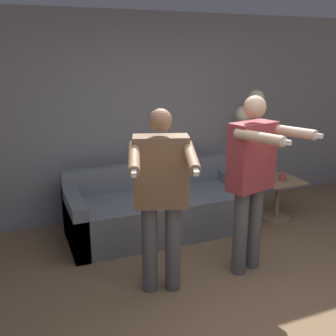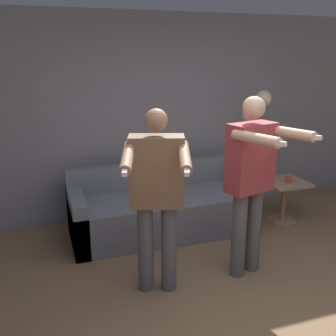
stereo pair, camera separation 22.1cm
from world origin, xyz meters
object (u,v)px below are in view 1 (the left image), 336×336
object	(u,v)px
cat	(160,156)
side_table	(278,190)
person_left	(161,191)
couch	(160,210)
floor_lamp	(249,117)
cup	(283,177)
person_right	(252,174)

from	to	relation	value
cat	side_table	xyz separation A→B (m)	(1.42, -0.56, -0.46)
cat	person_left	bearing A→B (deg)	-110.84
couch	side_table	bearing A→B (deg)	-7.84
cat	floor_lamp	bearing A→B (deg)	-8.52
side_table	cup	bearing A→B (deg)	-85.39
couch	floor_lamp	bearing A→B (deg)	7.35
floor_lamp	cup	xyz separation A→B (m)	(0.25, -0.45, -0.72)
person_right	floor_lamp	size ratio (longest dim) A/B	1.05
floor_lamp	cup	world-z (taller)	floor_lamp
couch	side_table	world-z (taller)	couch
cat	cup	distance (m)	1.58
person_left	side_table	distance (m)	2.29
person_left	cat	xyz separation A→B (m)	(0.58, 1.52, -0.11)
person_left	floor_lamp	bearing A→B (deg)	55.33
couch	person_right	size ratio (longest dim) A/B	1.26
cat	floor_lamp	world-z (taller)	floor_lamp
floor_lamp	person_right	bearing A→B (deg)	-121.72
cat	side_table	world-z (taller)	cat
person_right	couch	bearing A→B (deg)	97.98
person_left	cup	size ratio (longest dim) A/B	19.67
person_left	person_right	xyz separation A→B (m)	(0.92, -0.00, 0.04)
person_right	cat	bearing A→B (deg)	88.16
cat	person_right	bearing A→B (deg)	-77.47
cat	floor_lamp	distance (m)	1.27
couch	cat	bearing A→B (deg)	67.11
cat	side_table	bearing A→B (deg)	-21.54
person_left	cat	world-z (taller)	person_left
person_left	cat	distance (m)	1.63
couch	side_table	size ratio (longest dim) A/B	4.04
side_table	couch	bearing A→B (deg)	172.16
person_left	person_right	distance (m)	0.92
person_right	floor_lamp	xyz separation A→B (m)	(0.83, 1.34, 0.30)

